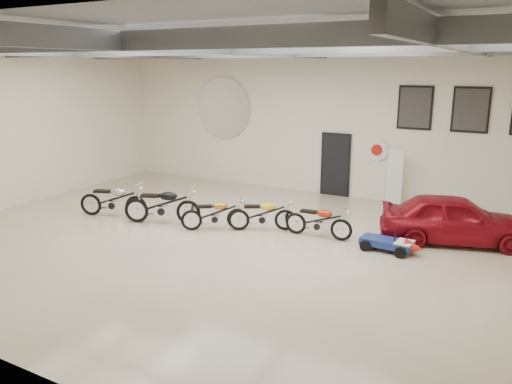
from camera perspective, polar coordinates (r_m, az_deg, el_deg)
The scene contains 18 objects.
floor at distance 12.57m, azimuth -2.65°, elevation -6.05°, with size 16.00×12.00×0.01m, color #C2B294.
ceiling at distance 11.81m, azimuth -2.93°, elevation 17.36°, with size 16.00×12.00×0.01m, color slate.
back_wall at distance 17.29m, azimuth 7.74°, elevation 7.94°, with size 16.00×0.02×5.00m, color #EFE8CE.
left_wall at distance 17.47m, azimuth -25.95°, elevation 6.71°, with size 0.02×12.00×5.00m, color #EFE8CE.
ceiling_beams at distance 11.80m, azimuth -2.92°, elevation 16.14°, with size 15.80×11.80×0.32m, color slate, non-canonical shape.
door at distance 17.29m, azimuth 9.07°, elevation 3.02°, with size 0.92×0.08×2.10m, color black.
logo_plaque at distance 19.02m, azimuth -3.74°, elevation 9.50°, with size 2.30×0.06×1.16m, color silver, non-canonical shape.
poster_left at distance 16.37m, azimuth 17.72°, elevation 9.17°, with size 1.05×0.08×1.35m, color black, non-canonical shape.
poster_mid at distance 16.14m, azimuth 23.35°, elevation 8.62°, with size 1.05×0.08×1.35m, color black, non-canonical shape.
oil_sign at distance 16.77m, azimuth 13.67°, elevation 4.71°, with size 0.72×0.10×0.72m, color white, non-canonical shape.
banner_stand at distance 16.31m, azimuth 15.59°, elevation 1.53°, with size 0.50×0.20×1.84m, color white, non-canonical shape.
motorcycle_silver at distance 15.32m, azimuth -16.04°, elevation -0.79°, with size 2.04×0.63×1.06m, color silver, non-canonical shape.
motorcycle_black at distance 14.32m, azimuth -10.70°, elevation -1.38°, with size 2.16×0.67×1.12m, color silver, non-canonical shape.
motorcycle_gold at distance 13.61m, azimuth -4.78°, elevation -2.43°, with size 1.78×0.55×0.92m, color silver, non-canonical shape.
motorcycle_yellow at distance 13.51m, azimuth 0.70°, elevation -2.49°, with size 1.80×0.56×0.94m, color silver, non-canonical shape.
motorcycle_red at distance 13.06m, azimuth 7.13°, elevation -3.21°, with size 1.78×0.55×0.93m, color silver, non-canonical shape.
go_kart at distance 12.44m, azimuth 15.29°, elevation -5.43°, with size 1.51×0.68×0.55m, color navy, non-canonical shape.
vintage_car at distance 13.50m, azimuth 21.78°, elevation -2.87°, with size 3.64×1.47×1.24m, color maroon.
Camera 1 is at (6.17, -10.05, 4.34)m, focal length 35.00 mm.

